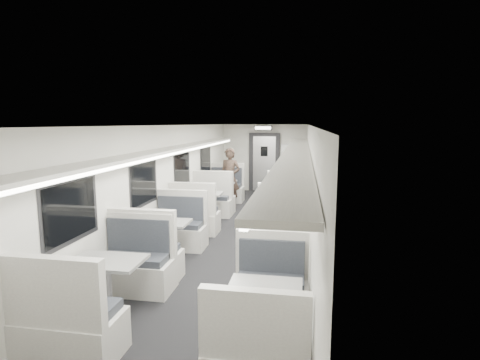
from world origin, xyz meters
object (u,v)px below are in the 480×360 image
(booth_right_b, at_px, (286,209))
(exit_sign, at_px, (263,128))
(booth_left_c, at_px, (165,241))
(booth_left_b, at_px, (204,208))
(booth_left_d, at_px, (108,288))
(vestibule_door, at_px, (264,163))
(booth_left_a, at_px, (220,194))
(booth_right_a, at_px, (289,195))
(passenger, at_px, (230,178))
(booth_right_c, at_px, (280,238))
(booth_right_d, at_px, (265,314))

(booth_right_b, bearing_deg, exit_sign, 103.96)
(booth_left_c, bearing_deg, booth_left_b, 90.00)
(booth_left_b, relative_size, booth_right_b, 0.98)
(booth_left_d, height_order, exit_sign, exit_sign)
(booth_left_c, distance_m, exit_sign, 7.10)
(booth_left_c, height_order, vestibule_door, vestibule_door)
(exit_sign, bearing_deg, booth_right_b, -76.04)
(booth_left_a, height_order, vestibule_door, vestibule_door)
(booth_right_a, xyz_separation_m, booth_right_b, (0.00, -1.93, 0.03))
(booth_right_b, bearing_deg, booth_right_a, 90.00)
(passenger, bearing_deg, booth_right_c, -52.78)
(booth_right_c, bearing_deg, booth_left_d, -128.49)
(booth_right_a, height_order, vestibule_door, vestibule_door)
(booth_right_b, relative_size, exit_sign, 3.61)
(booth_left_b, relative_size, booth_right_a, 1.06)
(booth_left_a, xyz_separation_m, exit_sign, (1.00, 2.29, 1.88))
(booth_left_b, bearing_deg, exit_sign, 76.41)
(booth_right_d, distance_m, passenger, 6.89)
(booth_left_d, bearing_deg, exit_sign, 83.47)
(booth_left_a, relative_size, booth_right_b, 0.99)
(booth_left_c, height_order, booth_right_a, booth_left_c)
(booth_right_a, bearing_deg, booth_right_c, -90.00)
(booth_left_c, distance_m, booth_right_a, 5.08)
(booth_left_a, xyz_separation_m, vestibule_door, (1.00, 2.78, 0.64))
(booth_right_a, distance_m, booth_right_d, 6.86)
(booth_left_c, bearing_deg, booth_right_c, 15.33)
(booth_right_a, distance_m, vestibule_door, 2.85)
(booth_right_c, bearing_deg, booth_left_b, 133.90)
(booth_right_a, relative_size, booth_right_b, 0.93)
(booth_left_a, relative_size, vestibule_door, 1.06)
(booth_right_a, distance_m, booth_right_b, 1.93)
(passenger, relative_size, exit_sign, 2.81)
(booth_right_a, xyz_separation_m, booth_right_c, (0.00, -4.12, 0.01))
(booth_left_c, relative_size, booth_right_d, 1.08)
(booth_left_c, height_order, booth_right_d, booth_left_c)
(booth_right_b, relative_size, vestibule_door, 1.07)
(booth_left_b, distance_m, booth_right_d, 5.21)
(booth_left_c, xyz_separation_m, booth_right_a, (2.00, 4.67, -0.01))
(booth_left_d, distance_m, booth_right_c, 3.21)
(booth_right_d, relative_size, vestibule_door, 0.93)
(booth_left_b, xyz_separation_m, booth_right_d, (2.00, -4.81, -0.04))
(booth_right_a, xyz_separation_m, booth_right_d, (0.00, -6.86, -0.02))
(booth_right_a, xyz_separation_m, passenger, (-1.71, -0.20, 0.50))
(booth_left_d, relative_size, booth_right_c, 1.04)
(booth_right_c, bearing_deg, exit_sign, 99.14)
(booth_left_a, bearing_deg, booth_left_c, -90.00)
(booth_left_d, height_order, booth_right_a, booth_left_d)
(booth_right_d, bearing_deg, passenger, 104.40)
(booth_right_d, bearing_deg, booth_left_a, 106.70)
(booth_left_d, relative_size, booth_right_b, 0.98)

